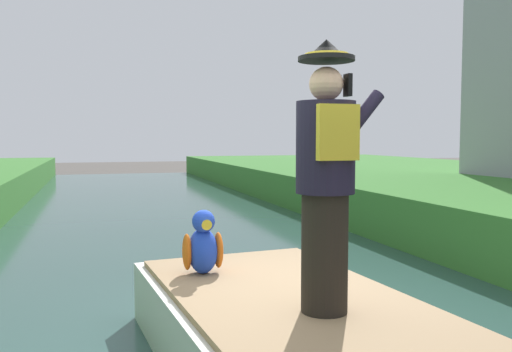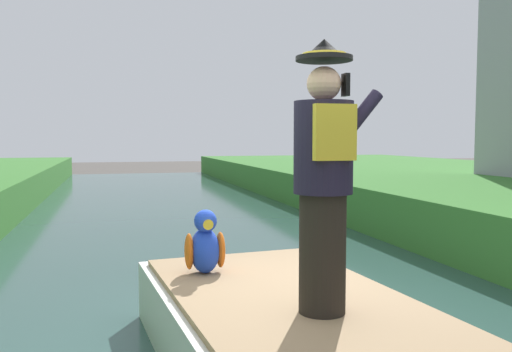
# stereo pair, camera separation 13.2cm
# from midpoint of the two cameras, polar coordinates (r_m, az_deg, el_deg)

# --- Properties ---
(person_pirate) EXTENTS (0.61, 0.42, 1.85)m
(person_pirate) POSITION_cam_midpoint_polar(r_m,az_deg,el_deg) (3.64, 8.28, -0.20)
(person_pirate) COLOR black
(person_pirate) RESTS_ON boat
(parrot_plush) EXTENTS (0.36, 0.35, 0.57)m
(parrot_plush) POSITION_cam_midpoint_polar(r_m,az_deg,el_deg) (4.78, -4.66, -7.41)
(parrot_plush) COLOR blue
(parrot_plush) RESTS_ON boat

